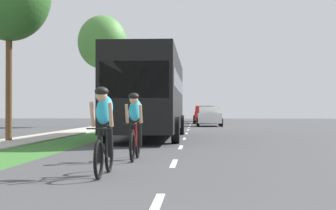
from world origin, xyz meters
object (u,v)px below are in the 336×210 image
at_px(bus_black, 150,92).
at_px(suv_silver, 203,113).
at_px(street_tree_far, 102,42).
at_px(cyclist_lead, 104,130).
at_px(sedan_white, 209,116).
at_px(cyclist_trailing, 135,126).
at_px(pickup_red, 205,115).

bearing_deg(bus_black, suv_silver, 85.59).
xyz_separation_m(bus_black, street_tree_far, (-5.14, 16.41, 4.42)).
xyz_separation_m(cyclist_lead, sedan_white, (2.67, 30.86, -0.04)).
relative_size(cyclist_trailing, sedan_white, 0.40).
bearing_deg(street_tree_far, cyclist_lead, -79.45).
xyz_separation_m(pickup_red, street_tree_far, (-7.98, -10.47, 5.57)).
relative_size(bus_black, street_tree_far, 1.37).
distance_m(bus_black, pickup_red, 27.05).
height_order(cyclist_lead, bus_black, bus_black).
relative_size(cyclist_trailing, bus_black, 0.15).
distance_m(pickup_red, street_tree_far, 14.30).
bearing_deg(sedan_white, pickup_red, 91.12).
height_order(suv_silver, street_tree_far, street_tree_far).
bearing_deg(cyclist_lead, sedan_white, 85.05).
xyz_separation_m(cyclist_trailing, bus_black, (-0.55, 10.09, 1.17)).
bearing_deg(bus_black, street_tree_far, 107.40).
relative_size(cyclist_lead, pickup_red, 0.34).
bearing_deg(cyclist_lead, pickup_red, 86.42).
height_order(pickup_red, suv_silver, suv_silver).
height_order(sedan_white, street_tree_far, street_tree_far).
bearing_deg(cyclist_lead, cyclist_trailing, 86.08).
xyz_separation_m(sedan_white, pickup_red, (-0.18, 9.07, 0.06)).
bearing_deg(cyclist_lead, bus_black, 91.51).
bearing_deg(cyclist_lead, suv_silver, 87.14).
height_order(cyclist_lead, sedan_white, cyclist_lead).
height_order(cyclist_lead, pickup_red, pickup_red).
distance_m(cyclist_trailing, bus_black, 10.17).
height_order(bus_black, sedan_white, bus_black).
distance_m(cyclist_lead, pickup_red, 40.00).
bearing_deg(cyclist_trailing, pickup_red, 86.45).
distance_m(pickup_red, suv_silver, 9.93).
relative_size(pickup_red, street_tree_far, 0.60).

